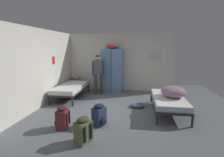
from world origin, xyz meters
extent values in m
plane|color=slate|center=(0.00, 0.00, 0.00)|extent=(8.14, 8.14, 0.00)
cube|color=silver|center=(0.00, 2.58, 1.26)|extent=(4.68, 0.06, 2.52)
cube|color=silver|center=(-2.31, 0.00, 1.26)|extent=(0.06, 5.09, 2.52)
cube|color=#B7CCBC|center=(1.54, 2.54, 1.55)|extent=(0.55, 0.01, 0.40)
cube|color=red|center=(-2.27, 0.89, 1.45)|extent=(0.01, 0.20, 0.28)
cube|color=#5B84B2|center=(-0.54, 2.27, 0.93)|extent=(0.44, 0.52, 1.85)
cylinder|color=black|center=(-0.42, 1.99, 1.05)|extent=(0.02, 0.03, 0.02)
cube|color=#5B84B2|center=(-0.08, 2.27, 0.93)|extent=(0.44, 0.52, 1.85)
cylinder|color=black|center=(0.04, 1.99, 1.05)|extent=(0.02, 0.03, 0.02)
ellipsoid|color=red|center=(-0.31, 2.27, 1.96)|extent=(0.48, 0.36, 0.22)
cylinder|color=brown|center=(-2.15, 2.08, 0.28)|extent=(0.03, 0.03, 0.55)
cylinder|color=brown|center=(-1.80, 2.08, 0.28)|extent=(0.03, 0.03, 0.55)
cylinder|color=brown|center=(-2.15, 2.35, 0.28)|extent=(0.03, 0.03, 0.55)
cylinder|color=brown|center=(-1.80, 2.35, 0.28)|extent=(0.03, 0.03, 0.55)
cube|color=brown|center=(-1.98, 2.22, 0.19)|extent=(0.38, 0.30, 0.02)
cube|color=brown|center=(-1.98, 2.22, 0.56)|extent=(0.38, 0.30, 0.02)
cylinder|color=#28282D|center=(-2.15, 0.15, 0.14)|extent=(0.06, 0.06, 0.28)
cylinder|color=#28282D|center=(-1.31, 0.15, 0.14)|extent=(0.06, 0.06, 0.28)
cylinder|color=#28282D|center=(-2.15, 1.99, 0.14)|extent=(0.06, 0.06, 0.28)
cylinder|color=#28282D|center=(-1.31, 1.99, 0.14)|extent=(0.06, 0.06, 0.28)
cube|color=#28282D|center=(-1.73, 1.07, 0.31)|extent=(0.90, 1.90, 0.06)
cube|color=silver|center=(-1.73, 1.07, 0.41)|extent=(0.87, 1.84, 0.14)
cube|color=silver|center=(-1.73, 1.07, 0.49)|extent=(0.86, 1.82, 0.01)
cylinder|color=#28282D|center=(2.15, 0.99, 0.14)|extent=(0.06, 0.06, 0.28)
cylinder|color=#28282D|center=(1.31, 0.99, 0.14)|extent=(0.06, 0.06, 0.28)
cylinder|color=#28282D|center=(2.15, -0.85, 0.14)|extent=(0.06, 0.06, 0.28)
cylinder|color=#28282D|center=(1.31, -0.85, 0.14)|extent=(0.06, 0.06, 0.28)
cube|color=#28282D|center=(1.73, 0.07, 0.31)|extent=(0.90, 1.90, 0.06)
cube|color=silver|center=(1.73, 0.07, 0.41)|extent=(0.87, 1.84, 0.14)
cube|color=white|center=(1.73, 0.07, 0.49)|extent=(0.86, 1.82, 0.01)
ellipsoid|color=gray|center=(1.85, 0.07, 0.64)|extent=(0.70, 0.76, 0.30)
cylinder|color=#3D3833|center=(-0.68, 1.71, 0.42)|extent=(0.12, 0.12, 0.84)
cylinder|color=#3D3833|center=(-0.90, 1.66, 0.42)|extent=(0.12, 0.12, 0.84)
cube|color=#474C56|center=(-0.79, 1.68, 1.13)|extent=(0.38, 0.27, 0.58)
cylinder|color=#474C56|center=(-0.58, 1.73, 1.09)|extent=(0.08, 0.08, 0.60)
cylinder|color=#474C56|center=(-1.00, 1.64, 1.09)|extent=(0.08, 0.08, 0.60)
sphere|color=tan|center=(-0.79, 1.68, 1.51)|extent=(0.21, 0.21, 0.21)
ellipsoid|color=black|center=(-0.79, 1.68, 1.57)|extent=(0.20, 0.20, 0.11)
cylinder|color=silver|center=(-2.06, 2.24, 0.67)|extent=(0.07, 0.07, 0.20)
cylinder|color=#2666B2|center=(-2.06, 2.24, 0.78)|extent=(0.04, 0.04, 0.04)
cylinder|color=white|center=(-1.91, 2.18, 0.63)|extent=(0.05, 0.05, 0.11)
cylinder|color=black|center=(-1.91, 2.18, 0.70)|extent=(0.03, 0.03, 0.03)
cube|color=maroon|center=(-0.95, -1.36, 0.23)|extent=(0.25, 0.33, 0.46)
ellipsoid|color=#42191E|center=(-1.10, -1.36, 0.15)|extent=(0.09, 0.24, 0.20)
ellipsoid|color=#42191E|center=(-0.95, -1.36, 0.50)|extent=(0.23, 0.30, 0.10)
cube|color=black|center=(-0.82, -1.26, 0.25)|extent=(0.03, 0.05, 0.32)
cube|color=black|center=(-0.81, -1.44, 0.25)|extent=(0.03, 0.05, 0.32)
cube|color=navy|center=(-0.13, -1.07, 0.23)|extent=(0.35, 0.39, 0.46)
ellipsoid|color=black|center=(0.01, -1.14, 0.15)|extent=(0.18, 0.25, 0.20)
ellipsoid|color=black|center=(-0.13, -1.07, 0.50)|extent=(0.32, 0.35, 0.10)
cube|color=black|center=(-0.28, -1.09, 0.25)|extent=(0.04, 0.06, 0.32)
cube|color=black|center=(-0.21, -0.93, 0.25)|extent=(0.04, 0.06, 0.32)
cube|color=#566038|center=(-0.26, -1.90, 0.23)|extent=(0.36, 0.39, 0.46)
ellipsoid|color=#383D23|center=(-0.40, -1.83, 0.15)|extent=(0.18, 0.25, 0.20)
ellipsoid|color=#383D23|center=(-0.26, -1.90, 0.50)|extent=(0.32, 0.36, 0.10)
cube|color=black|center=(-0.10, -1.88, 0.25)|extent=(0.04, 0.06, 0.32)
cube|color=black|center=(-0.18, -2.04, 0.25)|extent=(0.04, 0.06, 0.32)
ellipsoid|color=#42567A|center=(0.82, 0.38, 0.06)|extent=(0.46, 0.39, 0.12)
camera|label=1|loc=(0.79, -4.96, 1.93)|focal=27.17mm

